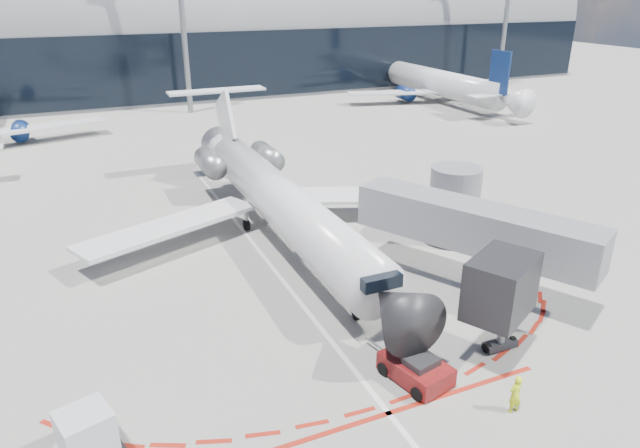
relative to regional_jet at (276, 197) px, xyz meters
name	(u,v)px	position (x,y,z in m)	size (l,w,h in m)	color
ground	(284,282)	(-1.93, -6.44, -2.63)	(260.00, 260.00, 0.00)	gray
apron_centerline	(272,267)	(-1.93, -4.44, -2.63)	(0.25, 40.00, 0.01)	silver
apron_stop_bar	(389,413)	(-1.93, -17.94, -2.63)	(14.00, 0.25, 0.01)	maroon
terminal_building	(127,35)	(-1.93, 58.53, 5.89)	(150.00, 24.15, 24.00)	gray
jet_bridge	(467,224)	(7.86, -9.45, 0.38)	(10.03, 15.20, 4.90)	gray
light_mast_centre	(182,10)	(3.07, 41.56, 9.87)	(0.70, 0.70, 25.00)	gray
light_mast_east	(507,5)	(53.07, 41.56, 9.87)	(0.70, 0.70, 25.00)	gray
regional_jet	(276,197)	(0.00, 0.00, 0.00)	(25.52, 31.47, 7.88)	silver
pushback_tug	(416,368)	(0.14, -16.57, -2.11)	(2.48, 4.69, 1.19)	#530D0B
ramp_worker	(515,394)	(2.52, -19.77, -1.81)	(0.60, 0.39, 1.64)	#E3F519
uld_container	(87,437)	(-12.56, -15.73, -1.66)	(2.52, 2.30, 1.97)	black
bg_airliner_2	(436,64)	(37.04, 36.35, 2.42)	(31.21, 33.04, 10.10)	silver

